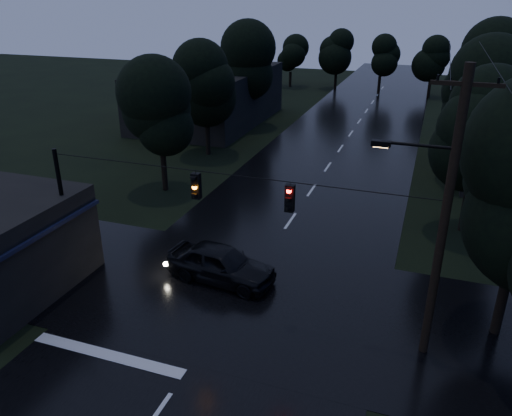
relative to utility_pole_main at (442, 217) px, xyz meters
The scene contains 14 objects.
main_road 21.06m from the utility_pole_main, 111.30° to the left, with size 12.00×120.00×0.02m, color black.
cross_street 9.14m from the utility_pole_main, behind, with size 60.00×9.00×0.02m, color black.
building_far_left 36.15m from the utility_pole_main, 126.44° to the left, with size 10.00×16.00×5.00m, color black.
utility_pole_main is the anchor object (origin of this frame).
utility_pole_far 17.08m from the utility_pole_main, 87.00° to the left, with size 2.00×0.30×7.50m.
anchor_pole_left 15.08m from the utility_pole_main, behind, with size 0.18×0.18×6.00m, color black.
span_signals 6.85m from the utility_pole_main, behind, with size 15.00×0.37×1.12m.
tree_left_a 19.76m from the utility_pole_main, 146.16° to the left, with size 3.92×3.92×8.26m.
tree_left_b 25.50m from the utility_pole_main, 131.84° to the left, with size 4.20×4.20×8.85m.
tree_left_c 33.94m from the utility_pole_main, 121.27° to the left, with size 4.48×4.48×9.44m.
tree_right_a 11.12m from the utility_pole_main, 81.77° to the left, with size 4.20×4.20×8.85m.
tree_right_b 19.14m from the utility_pole_main, 83.42° to the left, with size 4.48×4.48×9.44m.
tree_right_c 29.16m from the utility_pole_main, 84.50° to the left, with size 4.76×4.76×10.03m.
car 9.87m from the utility_pole_main, 167.00° to the left, with size 1.98×4.91×1.67m, color black.
Camera 1 is at (6.66, -4.53, 11.78)m, focal length 35.00 mm.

